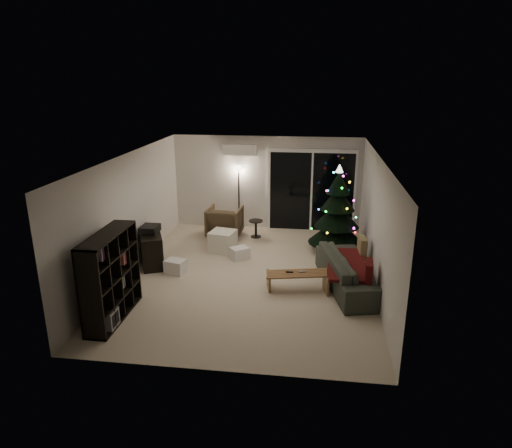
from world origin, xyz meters
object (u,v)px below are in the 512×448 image
Objects in this scene: armchair at (225,222)px; coffee_table at (297,282)px; bookshelf at (100,276)px; media_cabinet at (151,248)px; sofa at (351,271)px; christmas_tree at (337,209)px.

armchair reaches higher than coffee_table.
bookshelf reaches higher than armchair.
media_cabinet is 0.51× the size of sofa.
bookshelf reaches higher than sofa.
bookshelf is at bearing -113.43° from media_cabinet.
christmas_tree reaches higher than bookshelf.
christmas_tree is at bearing 60.92° from bookshelf.
sofa is 1.09m from coffee_table.
christmas_tree is (2.81, -0.74, 0.65)m from armchair.
armchair is 2.97m from christmas_tree.
christmas_tree is (0.80, 2.19, 0.86)m from coffee_table.
christmas_tree is at bearing 167.87° from armchair.
christmas_tree reaches higher than media_cabinet.
media_cabinet is 2.34m from armchair.
bookshelf is 4.57m from armchair.
bookshelf reaches higher than media_cabinet.
sofa is 1.96× the size of coffee_table.
armchair is 4.02m from sofa.
armchair is at bearing 34.06° from media_cabinet.
coffee_table is (3.26, 1.45, -0.58)m from bookshelf.
christmas_tree is (4.07, 3.64, 0.28)m from bookshelf.
armchair reaches higher than sofa.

